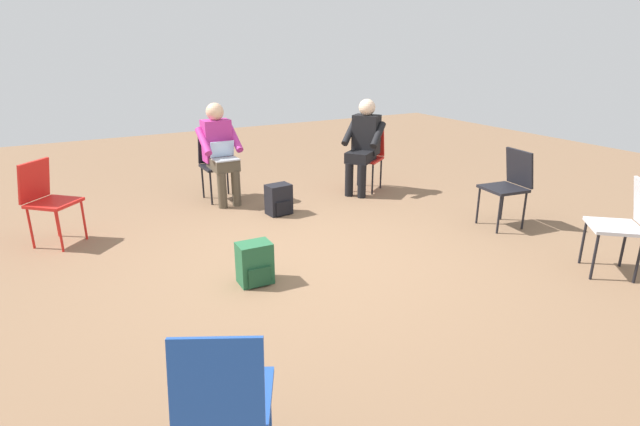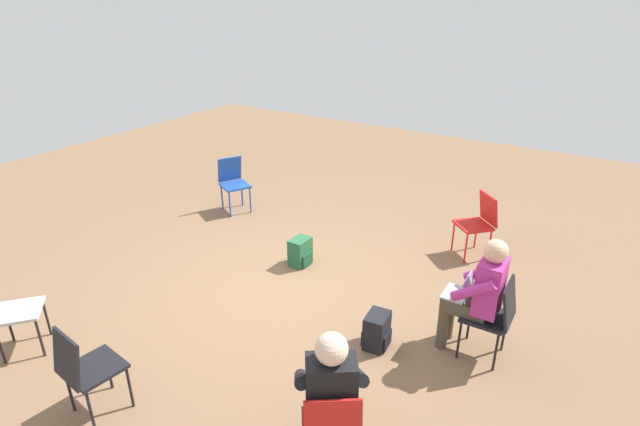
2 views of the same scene
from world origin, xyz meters
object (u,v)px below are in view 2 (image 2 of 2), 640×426
object	(u,v)px
person_with_laptop	(478,290)
backpack_by_empty_chair	(300,253)
chair_southwest	(233,180)
chair_east	(85,367)
backpack_near_laptop_user	(377,332)
chair_southeast	(8,307)
chair_northwest	(479,221)
chair_north	(494,314)
person_in_black	(330,390)

from	to	relation	value
person_with_laptop	backpack_by_empty_chair	distance (m)	2.46
chair_southwest	person_with_laptop	distance (m)	4.45
chair_east	backpack_near_laptop_user	size ratio (longest dim) A/B	2.36
chair_southeast	chair_northwest	xyz separation A→B (m)	(-4.30, 3.21, 0.00)
chair_north	person_with_laptop	size ratio (longest dim) A/B	0.69
chair_northwest	chair_southeast	bearing A→B (deg)	97.03
chair_north	chair_northwest	xyz separation A→B (m)	(-1.96, -0.70, 0.00)
chair_northwest	person_with_laptop	world-z (taller)	person_with_laptop
chair_north	backpack_near_laptop_user	size ratio (longest dim) A/B	2.36
chair_northwest	backpack_near_laptop_user	distance (m)	2.42
chair_east	person_in_black	xyz separation A→B (m)	(-0.64, 1.89, 0.20)
chair_north	chair_southwest	distance (m)	4.61
backpack_near_laptop_user	chair_southeast	bearing A→B (deg)	-56.76
chair_southeast	backpack_near_laptop_user	world-z (taller)	chair_southeast
chair_southeast	chair_north	bearing A→B (deg)	71.68
backpack_near_laptop_user	person_in_black	bearing A→B (deg)	12.09
chair_southeast	chair_northwest	bearing A→B (deg)	94.03
person_in_black	backpack_by_empty_chair	world-z (taller)	person_in_black
chair_east	backpack_by_empty_chair	bearing A→B (deg)	96.34
chair_north	chair_southwest	world-z (taller)	same
person_with_laptop	backpack_near_laptop_user	distance (m)	1.06
chair_northwest	person_with_laptop	bearing A→B (deg)	148.86
backpack_near_laptop_user	backpack_by_empty_chair	size ratio (longest dim) A/B	1.00
chair_north	chair_southwest	bearing A→B (deg)	71.65
backpack_near_laptop_user	backpack_by_empty_chair	distance (m)	1.80
chair_east	backpack_near_laptop_user	world-z (taller)	chair_east
chair_southwest	person_in_black	distance (m)	4.91
chair_north	chair_southeast	distance (m)	4.55
person_in_black	backpack_near_laptop_user	xyz separation A→B (m)	(-1.39, -0.30, -0.54)
chair_east	backpack_near_laptop_user	bearing A→B (deg)	59.26
person_with_laptop	chair_northwest	bearing A→B (deg)	14.37
chair_east	chair_northwest	size ratio (longest dim) A/B	1.00
chair_southwest	person_with_laptop	size ratio (longest dim) A/B	0.69
chair_east	person_in_black	distance (m)	2.00
chair_southeast	backpack_by_empty_chair	world-z (taller)	chair_southeast
person_in_black	chair_northwest	bearing A→B (deg)	54.91
chair_north	person_in_black	distance (m)	1.95
person_with_laptop	chair_east	bearing A→B (deg)	134.92
chair_east	chair_southeast	world-z (taller)	same
chair_east	chair_southeast	xyz separation A→B (m)	(-0.12, -1.34, 0.00)
chair_southwest	chair_southeast	distance (m)	3.77
chair_southwest	chair_northwest	size ratio (longest dim) A/B	1.00
backpack_near_laptop_user	backpack_by_empty_chair	world-z (taller)	same
backpack_by_empty_chair	chair_north	bearing A→B (deg)	78.65
backpack_near_laptop_user	chair_east	bearing A→B (deg)	-38.00
chair_north	backpack_near_laptop_user	bearing A→B (deg)	112.63
chair_north	chair_northwest	bearing A→B (deg)	18.91
backpack_near_laptop_user	backpack_by_empty_chair	xyz separation A→B (m)	(-0.93, -1.54, 0.00)
person_in_black	backpack_near_laptop_user	distance (m)	1.52
chair_east	person_with_laptop	xyz separation A→B (m)	(-2.45, 2.40, 0.20)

